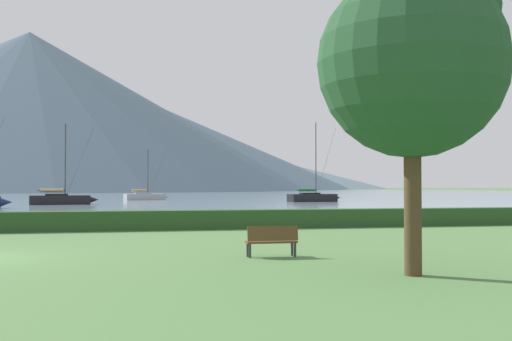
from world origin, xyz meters
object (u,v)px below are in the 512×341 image
at_px(park_tree, 417,52).
at_px(sailboat_slip_8, 61,199).
at_px(sailboat_slip_0, 313,197).
at_px(park_bench_near_path, 272,240).
at_px(sailboat_slip_2, 145,196).

bearing_deg(park_tree, sailboat_slip_8, 103.18).
relative_size(sailboat_slip_0, park_bench_near_path, 6.84).
distance_m(park_bench_near_path, park_tree, 7.07).
relative_size(sailboat_slip_2, sailboat_slip_8, 0.82).
bearing_deg(sailboat_slip_0, sailboat_slip_8, -178.71).
distance_m(sailboat_slip_8, park_bench_near_path, 56.10).
height_order(sailboat_slip_2, park_bench_near_path, sailboat_slip_2).
bearing_deg(park_bench_near_path, sailboat_slip_0, 71.36).
bearing_deg(park_tree, sailboat_slip_2, 92.65).
bearing_deg(sailboat_slip_2, park_bench_near_path, -104.48).
bearing_deg(park_bench_near_path, sailboat_slip_2, 91.04).
distance_m(sailboat_slip_0, park_bench_near_path, 63.79).
bearing_deg(sailboat_slip_8, park_tree, -84.39).
height_order(sailboat_slip_0, sailboat_slip_8, sailboat_slip_0).
relative_size(sailboat_slip_0, sailboat_slip_2, 1.40).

